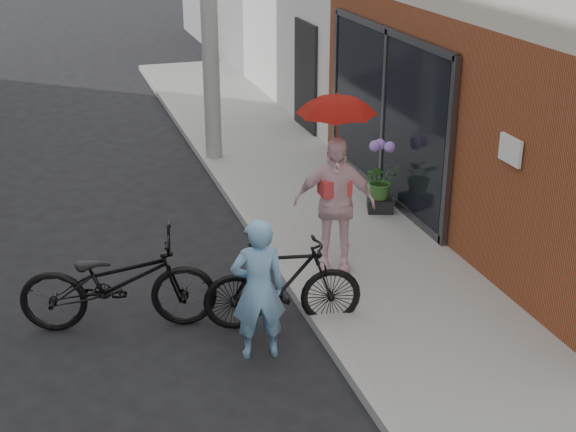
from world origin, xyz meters
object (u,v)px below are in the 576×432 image
planter (380,204)px  kimono_woman (334,204)px  officer (258,289)px  bike_right (283,284)px  bike_left (118,282)px

planter → kimono_woman: bearing=-130.3°
officer → kimono_woman: size_ratio=0.91×
bike_right → kimono_woman: size_ratio=1.03×
bike_left → kimono_woman: bearing=-68.2°
officer → kimono_woman: (1.36, 1.47, 0.20)m
officer → bike_right: (0.40, 0.48, -0.24)m
planter → bike_left: bearing=-153.2°
kimono_woman → planter: bearing=70.6°
bike_right → kimono_woman: kimono_woman is taller
kimono_woman → bike_right: bearing=-113.0°
officer → kimono_woman: 2.01m
bike_left → planter: 4.44m
officer → planter: 4.05m
bike_left → bike_right: 1.77m
bike_left → planter: bike_left is taller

